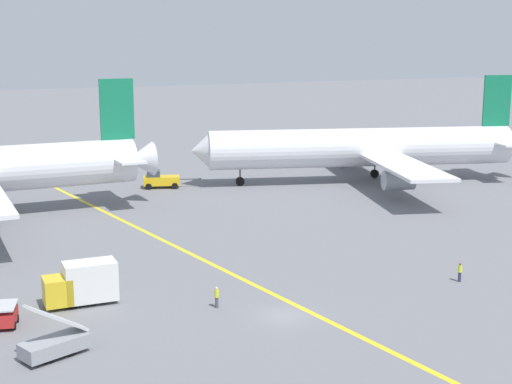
{
  "coord_description": "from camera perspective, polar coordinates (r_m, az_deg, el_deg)",
  "views": [
    {
      "loc": [
        -27.08,
        -47.23,
        20.99
      ],
      "look_at": [
        11.36,
        26.77,
        4.0
      ],
      "focal_mm": 51.55,
      "sensor_mm": 36.0,
      "label": 1
    }
  ],
  "objects": [
    {
      "name": "pushback_tug",
      "position": [
        108.93,
        -7.42,
        0.97
      ],
      "size": [
        8.4,
        4.2,
        2.91
      ],
      "color": "gold",
      "rests_on": "ground"
    },
    {
      "name": "ground_plane",
      "position": [
        58.35,
        2.25,
        -9.58
      ],
      "size": [
        600.0,
        600.0,
        0.0
      ],
      "primitive_type": "plane",
      "color": "slate"
    },
    {
      "name": "ground_crew_ramp_agent_by_cones",
      "position": [
        59.78,
        -3.07,
        -8.12
      ],
      "size": [
        0.47,
        0.36,
        1.75
      ],
      "color": "#4C4C51",
      "rests_on": "ground"
    },
    {
      "name": "gse_catering_truck_tall",
      "position": [
        61.86,
        -13.37,
        -6.92
      ],
      "size": [
        6.0,
        2.83,
        3.5
      ],
      "color": "gold",
      "rests_on": "ground"
    },
    {
      "name": "taxiway_stripe",
      "position": [
        67.14,
        -1.21,
        -6.7
      ],
      "size": [
        13.39,
        119.36,
        0.01
      ],
      "primitive_type": "cube",
      "rotation": [
        0.0,
        0.0,
        0.11
      ],
      "color": "yellow",
      "rests_on": "ground"
    },
    {
      "name": "airliner_being_pushed",
      "position": [
        112.96,
        8.38,
        3.4
      ],
      "size": [
        50.68,
        47.24,
        16.12
      ],
      "color": "silver",
      "rests_on": "ground"
    },
    {
      "name": "gse_baggage_cart_trailing",
      "position": [
        59.04,
        -18.85,
        -9.07
      ],
      "size": [
        2.32,
        3.08,
        1.71
      ],
      "color": "red",
      "rests_on": "ground"
    },
    {
      "name": "gse_stair_truck_yellow",
      "position": [
        52.7,
        -15.36,
        -11.18
      ],
      "size": [
        4.94,
        3.3,
        4.06
      ],
      "color": "gray",
      "rests_on": "ground"
    },
    {
      "name": "ground_crew_marshaller_foreground",
      "position": [
        68.41,
        15.54,
        -5.99
      ],
      "size": [
        0.36,
        0.36,
        1.75
      ],
      "color": "#2D3351",
      "rests_on": "ground"
    }
  ]
}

